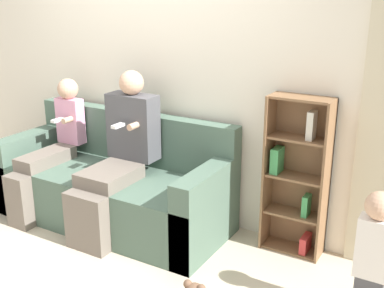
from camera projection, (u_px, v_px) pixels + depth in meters
The scene contains 7 objects.
ground_plane at pixel (89, 249), 3.75m from camera, with size 14.00×14.00×0.00m, color beige.
back_wall at pixel (154, 69), 4.13m from camera, with size 10.00×0.06×2.55m.
couch at pixel (114, 188), 4.13m from camera, with size 2.03×0.82×0.91m.
adult_seated at pixel (118, 152), 3.89m from camera, with size 0.42×0.79×1.31m.
child_seated at pixel (50, 148), 4.24m from camera, with size 0.26×0.82×1.17m.
toddler_standing at pixel (374, 253), 2.82m from camera, with size 0.20×0.17×0.85m.
bookshelf at pixel (297, 176), 3.59m from camera, with size 0.46×0.22×1.21m.
Camera 1 is at (2.37, -2.44, 1.95)m, focal length 45.00 mm.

